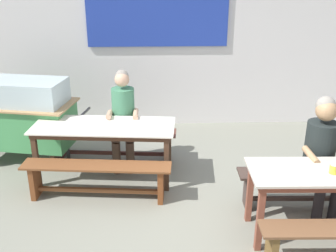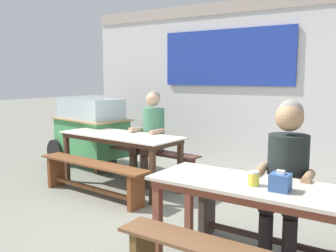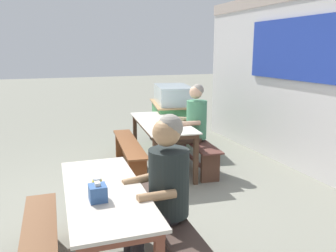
{
  "view_description": "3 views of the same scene",
  "coord_description": "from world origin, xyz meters",
  "px_view_note": "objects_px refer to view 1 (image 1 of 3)",
  "views": [
    {
      "loc": [
        -0.51,
        -3.71,
        2.56
      ],
      "look_at": [
        -0.35,
        0.72,
        0.79
      ],
      "focal_mm": 42.85,
      "sensor_mm": 36.0,
      "label": 1
    },
    {
      "loc": [
        2.03,
        -2.87,
        1.49
      ],
      "look_at": [
        -0.15,
        0.57,
        0.95
      ],
      "focal_mm": 39.58,
      "sensor_mm": 36.0,
      "label": 2
    },
    {
      "loc": [
        3.75,
        -0.76,
        1.8
      ],
      "look_at": [
        -0.04,
        0.63,
        0.91
      ],
      "focal_mm": 37.12,
      "sensor_mm": 36.0,
      "label": 3
    }
  ],
  "objects_px": {
    "dining_table_near": "(328,178)",
    "bench_far_back": "(113,141)",
    "bench_near_back": "(306,183)",
    "dining_table_far": "(104,131)",
    "bench_far_front": "(97,176)",
    "condiment_jar": "(334,169)",
    "food_cart": "(26,115)",
    "person_right_near_table": "(322,149)",
    "person_center_facing": "(123,114)"
  },
  "relations": [
    {
      "from": "dining_table_near",
      "to": "bench_far_back",
      "type": "xyz_separation_m",
      "value": [
        -2.26,
        1.78,
        -0.36
      ]
    },
    {
      "from": "dining_table_near",
      "to": "bench_near_back",
      "type": "relative_size",
      "value": 1.01
    },
    {
      "from": "dining_table_far",
      "to": "bench_far_front",
      "type": "distance_m",
      "value": 0.62
    },
    {
      "from": "dining_table_far",
      "to": "condiment_jar",
      "type": "distance_m",
      "value": 2.68
    },
    {
      "from": "bench_far_front",
      "to": "condiment_jar",
      "type": "height_order",
      "value": "condiment_jar"
    },
    {
      "from": "bench_near_back",
      "to": "food_cart",
      "type": "xyz_separation_m",
      "value": [
        -3.47,
        1.4,
        0.36
      ]
    },
    {
      "from": "dining_table_far",
      "to": "food_cart",
      "type": "height_order",
      "value": "food_cart"
    },
    {
      "from": "dining_table_near",
      "to": "bench_near_back",
      "type": "height_order",
      "value": "dining_table_near"
    },
    {
      "from": "dining_table_near",
      "to": "bench_near_back",
      "type": "xyz_separation_m",
      "value": [
        0.01,
        0.51,
        -0.35
      ]
    },
    {
      "from": "dining_table_far",
      "to": "dining_table_near",
      "type": "bearing_deg",
      "value": -28.94
    },
    {
      "from": "bench_near_back",
      "to": "bench_far_front",
      "type": "bearing_deg",
      "value": 173.59
    },
    {
      "from": "person_right_near_table",
      "to": "condiment_jar",
      "type": "distance_m",
      "value": 0.51
    },
    {
      "from": "bench_far_back",
      "to": "person_right_near_table",
      "type": "height_order",
      "value": "person_right_near_table"
    },
    {
      "from": "dining_table_near",
      "to": "person_center_facing",
      "type": "bearing_deg",
      "value": 141.12
    },
    {
      "from": "bench_far_back",
      "to": "bench_near_back",
      "type": "height_order",
      "value": "same"
    },
    {
      "from": "dining_table_far",
      "to": "person_right_near_table",
      "type": "relative_size",
      "value": 1.38
    },
    {
      "from": "dining_table_near",
      "to": "bench_far_front",
      "type": "distance_m",
      "value": 2.5
    },
    {
      "from": "dining_table_near",
      "to": "person_center_facing",
      "type": "relative_size",
      "value": 1.19
    },
    {
      "from": "food_cart",
      "to": "person_right_near_table",
      "type": "bearing_deg",
      "value": -22.19
    },
    {
      "from": "bench_far_front",
      "to": "food_cart",
      "type": "relative_size",
      "value": 1.03
    },
    {
      "from": "dining_table_near",
      "to": "food_cart",
      "type": "bearing_deg",
      "value": 151.17
    },
    {
      "from": "dining_table_far",
      "to": "bench_near_back",
      "type": "distance_m",
      "value": 2.47
    },
    {
      "from": "bench_near_back",
      "to": "person_right_near_table",
      "type": "relative_size",
      "value": 1.18
    },
    {
      "from": "bench_near_back",
      "to": "person_center_facing",
      "type": "xyz_separation_m",
      "value": [
        -2.11,
        1.18,
        0.43
      ]
    },
    {
      "from": "condiment_jar",
      "to": "dining_table_far",
      "type": "bearing_deg",
      "value": 150.15
    },
    {
      "from": "person_right_near_table",
      "to": "condiment_jar",
      "type": "xyz_separation_m",
      "value": [
        -0.1,
        -0.5,
        0.03
      ]
    },
    {
      "from": "dining_table_far",
      "to": "condiment_jar",
      "type": "xyz_separation_m",
      "value": [
        2.32,
        -1.33,
        0.13
      ]
    },
    {
      "from": "food_cart",
      "to": "condiment_jar",
      "type": "relative_size",
      "value": 16.55
    },
    {
      "from": "person_center_facing",
      "to": "dining_table_far",
      "type": "bearing_deg",
      "value": -117.19
    },
    {
      "from": "bench_near_back",
      "to": "person_right_near_table",
      "type": "xyz_separation_m",
      "value": [
        0.09,
        -0.06,
        0.46
      ]
    },
    {
      "from": "dining_table_near",
      "to": "bench_far_front",
      "type": "height_order",
      "value": "dining_table_near"
    },
    {
      "from": "bench_far_front",
      "to": "person_center_facing",
      "type": "height_order",
      "value": "person_center_facing"
    },
    {
      "from": "food_cart",
      "to": "person_right_near_table",
      "type": "height_order",
      "value": "person_right_near_table"
    },
    {
      "from": "person_center_facing",
      "to": "person_right_near_table",
      "type": "bearing_deg",
      "value": -29.38
    },
    {
      "from": "dining_table_far",
      "to": "person_right_near_table",
      "type": "distance_m",
      "value": 2.56
    },
    {
      "from": "bench_far_back",
      "to": "food_cart",
      "type": "distance_m",
      "value": 1.26
    },
    {
      "from": "bench_far_back",
      "to": "bench_far_front",
      "type": "distance_m",
      "value": 1.01
    },
    {
      "from": "condiment_jar",
      "to": "person_right_near_table",
      "type": "bearing_deg",
      "value": 79.04
    },
    {
      "from": "dining_table_near",
      "to": "condiment_jar",
      "type": "distance_m",
      "value": 0.15
    },
    {
      "from": "dining_table_far",
      "to": "dining_table_near",
      "type": "height_order",
      "value": "same"
    },
    {
      "from": "person_right_near_table",
      "to": "person_center_facing",
      "type": "bearing_deg",
      "value": 150.62
    },
    {
      "from": "dining_table_near",
      "to": "food_cart",
      "type": "xyz_separation_m",
      "value": [
        -3.46,
        1.9,
        0.01
      ]
    },
    {
      "from": "condiment_jar",
      "to": "bench_near_back",
      "type": "bearing_deg",
      "value": 89.68
    },
    {
      "from": "dining_table_far",
      "to": "person_center_facing",
      "type": "xyz_separation_m",
      "value": [
        0.21,
        0.41,
        0.07
      ]
    },
    {
      "from": "condiment_jar",
      "to": "dining_table_near",
      "type": "bearing_deg",
      "value": 102.21
    },
    {
      "from": "person_right_near_table",
      "to": "person_center_facing",
      "type": "height_order",
      "value": "person_right_near_table"
    },
    {
      "from": "dining_table_far",
      "to": "condiment_jar",
      "type": "bearing_deg",
      "value": -29.85
    },
    {
      "from": "bench_far_back",
      "to": "food_cart",
      "type": "bearing_deg",
      "value": 174.15
    },
    {
      "from": "dining_table_far",
      "to": "dining_table_near",
      "type": "xyz_separation_m",
      "value": [
        2.31,
        -1.28,
        -0.01
      ]
    },
    {
      "from": "person_right_near_table",
      "to": "condiment_jar",
      "type": "bearing_deg",
      "value": -100.96
    }
  ]
}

